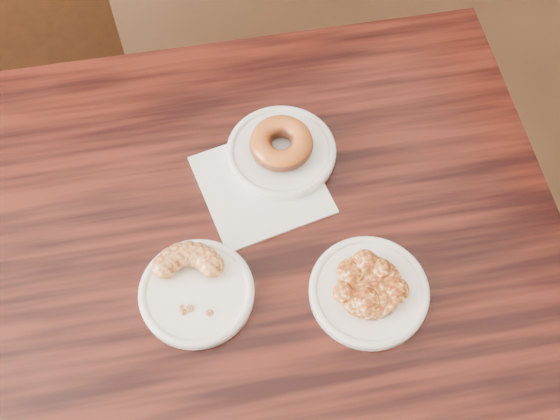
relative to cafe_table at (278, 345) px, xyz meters
name	(u,v)px	position (x,y,z in m)	size (l,w,h in m)	color
floor	(242,293)	(0.01, 0.27, -0.38)	(5.00, 5.00, 0.00)	black
cafe_table	(278,345)	(0.00, 0.00, 0.00)	(0.87, 0.87, 0.75)	black
chair_far	(24,49)	(-0.29, 0.84, 0.08)	(0.43, 0.43, 0.90)	black
napkin	(262,185)	(0.03, 0.13, 0.38)	(0.18, 0.18, 0.00)	silver
plate_donut	(281,152)	(0.07, 0.17, 0.39)	(0.17, 0.17, 0.01)	silver
plate_cruller	(197,293)	(-0.12, 0.00, 0.38)	(0.16, 0.16, 0.01)	white
plate_fritter	(369,292)	(0.10, -0.09, 0.38)	(0.17, 0.17, 0.01)	white
glazed_donut	(281,144)	(0.07, 0.17, 0.41)	(0.10, 0.10, 0.03)	#9B3C16
apple_fritter	(370,286)	(0.10, -0.09, 0.40)	(0.13, 0.13, 0.03)	#4B1508
cruller_fragment	(195,287)	(-0.12, 0.00, 0.40)	(0.12, 0.12, 0.03)	#5D2812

